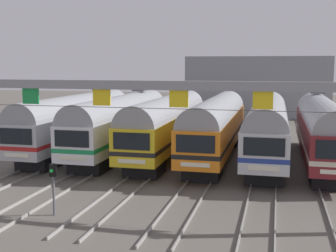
# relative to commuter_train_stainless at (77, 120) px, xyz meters

# --- Properties ---
(ground_plane) EXTENTS (160.00, 160.00, 0.00)m
(ground_plane) POSITION_rel_commuter_train_stainless_xyz_m (9.67, 0.00, -2.69)
(ground_plane) COLOR #5B564F
(track_bed) EXTENTS (20.84, 70.00, 0.15)m
(track_bed) POSITION_rel_commuter_train_stainless_xyz_m (9.67, 17.00, -2.61)
(track_bed) COLOR gray
(track_bed) RESTS_ON ground
(commuter_train_stainless) EXTENTS (2.88, 18.06, 5.05)m
(commuter_train_stainless) POSITION_rel_commuter_train_stainless_xyz_m (0.00, 0.00, 0.00)
(commuter_train_stainless) COLOR #B2B5BA
(commuter_train_stainless) RESTS_ON ground
(commuter_train_white) EXTENTS (2.88, 18.06, 5.05)m
(commuter_train_white) POSITION_rel_commuter_train_stainless_xyz_m (3.87, 0.00, 0.00)
(commuter_train_white) COLOR white
(commuter_train_white) RESTS_ON ground
(commuter_train_yellow) EXTENTS (2.88, 18.06, 4.77)m
(commuter_train_yellow) POSITION_rel_commuter_train_stainless_xyz_m (7.73, -0.00, -0.00)
(commuter_train_yellow) COLOR gold
(commuter_train_yellow) RESTS_ON ground
(commuter_train_orange) EXTENTS (2.88, 18.06, 4.77)m
(commuter_train_orange) POSITION_rel_commuter_train_stainless_xyz_m (11.60, -0.00, -0.00)
(commuter_train_orange) COLOR orange
(commuter_train_orange) RESTS_ON ground
(commuter_train_silver) EXTENTS (2.88, 18.06, 4.77)m
(commuter_train_silver) POSITION_rel_commuter_train_stainless_xyz_m (15.47, -0.00, -0.00)
(commuter_train_silver) COLOR silver
(commuter_train_silver) RESTS_ON ground
(commuter_train_maroon) EXTENTS (2.88, 18.06, 5.05)m
(commuter_train_maroon) POSITION_rel_commuter_train_stainless_xyz_m (19.33, 0.00, 0.00)
(commuter_train_maroon) COLOR maroon
(commuter_train_maroon) RESTS_ON ground
(catenary_gantry) EXTENTS (24.57, 0.44, 6.97)m
(catenary_gantry) POSITION_rel_commuter_train_stainless_xyz_m (9.67, -13.50, 2.64)
(catenary_gantry) COLOR gray
(catenary_gantry) RESTS_ON ground
(yard_signal_mast) EXTENTS (0.28, 0.35, 2.58)m
(yard_signal_mast) POSITION_rel_commuter_train_stainless_xyz_m (5.80, -15.05, -0.88)
(yard_signal_mast) COLOR #59595E
(yard_signal_mast) RESTS_ON ground
(maintenance_building) EXTENTS (19.56, 10.00, 8.36)m
(maintenance_building) POSITION_rel_commuter_train_stainless_xyz_m (13.32, 32.21, 1.49)
(maintenance_building) COLOR gray
(maintenance_building) RESTS_ON ground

